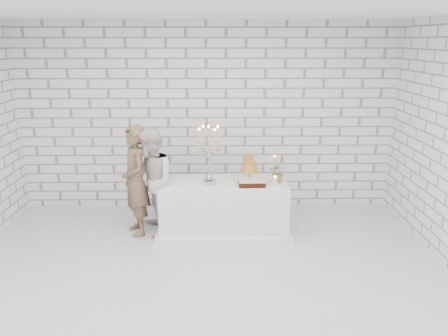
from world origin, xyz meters
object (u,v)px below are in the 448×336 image
cake_table (224,207)px  groom (135,181)px  croquembouche (250,166)px  candelabra (209,155)px  bride (151,182)px

cake_table → groom: groom is taller
croquembouche → candelabra: bearing=-165.6°
cake_table → croquembouche: bearing=14.4°
groom → bride: (0.23, -0.01, -0.02)m
groom → bride: bearing=62.7°
cake_table → groom: bearing=-178.2°
bride → candelabra: candelabra is taller
candelabra → groom: bearing=179.2°
cake_table → croquembouche: (0.37, 0.10, 0.60)m
cake_table → croquembouche: croquembouche is taller
bride → cake_table: bearing=76.5°
groom → croquembouche: (1.62, 0.13, 0.18)m
cake_table → candelabra: candelabra is taller
groom → candelabra: size_ratio=1.89×
bride → croquembouche: bearing=79.6°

